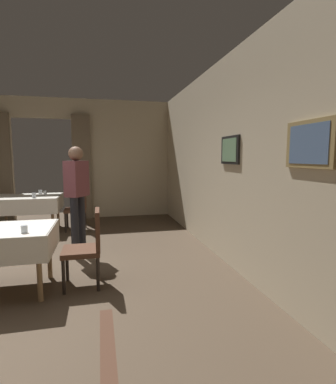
# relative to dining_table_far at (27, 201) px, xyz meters

# --- Properties ---
(wall_right) EXTENTS (0.16, 8.40, 3.00)m
(wall_right) POSITION_rel_dining_table_far_xyz_m (3.34, -2.96, 0.85)
(wall_right) COLOR beige
(wall_right) RESTS_ON ground
(wall_back) EXTENTS (6.40, 0.27, 3.00)m
(wall_back) POSITION_rel_dining_table_far_xyz_m (0.14, 1.22, 0.87)
(wall_back) COLOR beige
(wall_back) RESTS_ON ground
(dining_table_far) EXTENTS (1.31, 1.03, 0.75)m
(dining_table_far) POSITION_rel_dining_table_far_xyz_m (0.00, 0.00, 0.00)
(dining_table_far) COLOR olive
(dining_table_far) RESTS_ON ground
(chair_mid_right) EXTENTS (0.44, 0.44, 0.93)m
(chair_mid_right) POSITION_rel_dining_table_far_xyz_m (1.33, -3.02, -0.13)
(chair_mid_right) COLOR black
(chair_mid_right) RESTS_ON ground
(chair_far_right) EXTENTS (0.44, 0.44, 0.93)m
(chair_far_right) POSITION_rel_dining_table_far_xyz_m (1.04, -0.10, -0.13)
(chair_far_right) COLOR black
(chair_far_right) RESTS_ON ground
(glass_mid_b) EXTENTS (0.07, 0.07, 0.08)m
(glass_mid_b) POSITION_rel_dining_table_far_xyz_m (0.68, -3.24, 0.14)
(glass_mid_b) COLOR silver
(glass_mid_b) RESTS_ON dining_table_mid
(glass_far_a) EXTENTS (0.07, 0.07, 0.09)m
(glass_far_a) POSITION_rel_dining_table_far_xyz_m (0.34, 0.11, 0.15)
(glass_far_a) COLOR silver
(glass_far_a) RESTS_ON dining_table_far
(glass_far_b) EXTENTS (0.07, 0.07, 0.10)m
(glass_far_b) POSITION_rel_dining_table_far_xyz_m (0.20, -0.32, 0.15)
(glass_far_b) COLOR silver
(glass_far_b) RESTS_ON dining_table_far
(glass_far_c) EXTENTS (0.08, 0.08, 0.08)m
(glass_far_c) POSITION_rel_dining_table_far_xyz_m (0.19, 0.37, 0.14)
(glass_far_c) COLOR silver
(glass_far_c) RESTS_ON dining_table_far
(person_waiter_by_doorway) EXTENTS (0.37, 0.42, 1.72)m
(person_waiter_by_doorway) POSITION_rel_dining_table_far_xyz_m (1.13, -1.83, 0.37)
(person_waiter_by_doorway) COLOR black
(person_waiter_by_doorway) RESTS_ON ground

